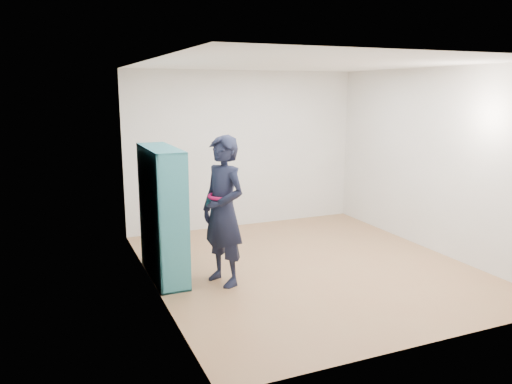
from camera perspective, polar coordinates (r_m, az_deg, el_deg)
name	(u,v)px	position (r m, az deg, el deg)	size (l,w,h in m)	color
floor	(307,266)	(6.71, 5.85, -8.41)	(4.50, 4.50, 0.00)	#9A6946
ceiling	(311,64)	(6.31, 6.35, 14.37)	(4.50, 4.50, 0.00)	white
wall_left	(152,180)	(5.70, -11.81, 1.37)	(0.02, 4.50, 2.60)	beige
wall_right	(433,160)	(7.55, 19.53, 3.42)	(0.02, 4.50, 2.60)	beige
wall_back	(244,150)	(8.40, -1.37, 4.86)	(4.00, 0.02, 2.60)	beige
wall_front	(435,206)	(4.58, 19.83, -1.56)	(4.00, 0.02, 2.60)	beige
bookshelf	(161,216)	(6.19, -10.86, -2.68)	(0.35, 1.21, 1.62)	teal
person	(223,211)	(5.87, -3.75, -2.17)	(0.62, 0.76, 1.78)	black
smartphone	(209,202)	(5.81, -5.44, -1.16)	(0.05, 0.10, 0.14)	silver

